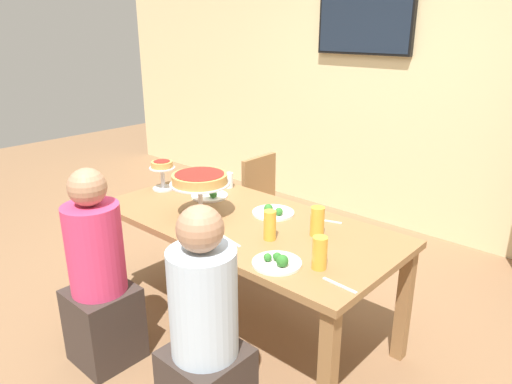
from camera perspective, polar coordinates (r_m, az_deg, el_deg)
The scene contains 19 objects.
ground_plane at distance 3.17m, azimuth -1.25°, elevation -15.80°, with size 12.00×12.00×0.00m, color #846042.
rear_partition at distance 4.47m, azimuth 18.77°, elevation 12.98°, with size 8.00×0.12×2.80m, color beige.
dining_table at distance 2.84m, azimuth -1.35°, elevation -4.96°, with size 1.85×0.88×0.74m.
television at distance 4.59m, azimuth 12.91°, elevation 19.05°, with size 0.94×0.05×0.52m.
diner_near_right at distance 2.23m, azimuth -6.16°, elevation -17.66°, with size 0.34×0.34×1.15m.
diner_near_left at distance 2.79m, azimuth -18.35°, elevation -10.36°, with size 0.34×0.34×1.15m.
chair_far_left at distance 3.71m, azimuth 1.64°, elevation -1.78°, with size 0.40×0.40×0.87m.
deep_dish_pizza_stand at distance 2.82m, azimuth -6.79°, elevation 1.35°, with size 0.36×0.36×0.27m.
personal_pizza_stand at distance 3.35m, azimuth -11.22°, elevation 2.63°, with size 0.18×0.18×0.21m.
salad_plate_near_diner at distance 3.18m, azimuth -5.54°, elevation -0.40°, with size 0.24×0.24×0.06m.
salad_plate_far_diner at distance 2.29m, azimuth 2.67°, elevation -8.38°, with size 0.24×0.24×0.07m.
salad_plate_spare at distance 2.89m, azimuth 2.06°, elevation -2.42°, with size 0.26×0.26×0.07m.
beer_glass_amber_tall at distance 2.26m, azimuth 7.67°, elevation -7.27°, with size 0.07×0.07×0.16m, color gold.
beer_glass_amber_short at distance 2.60m, azimuth 7.39°, elevation -3.53°, with size 0.08×0.08×0.16m, color gold.
beer_glass_amber_spare at distance 2.53m, azimuth 1.68°, elevation -4.02°, with size 0.07×0.07×0.16m, color gold.
water_glass_clear_near at distance 3.35m, azimuth -3.33°, elevation 1.43°, with size 0.06×0.06×0.11m, color white.
cutlery_fork_near at distance 2.55m, azimuth -3.14°, elevation -5.88°, with size 0.18×0.02×0.01m, color silver.
cutlery_knife_near at distance 2.82m, azimuth 8.51°, elevation -3.45°, with size 0.18×0.02×0.01m, color silver.
cutlery_fork_far at distance 2.17m, azimuth 10.02°, elevation -11.00°, with size 0.18×0.02×0.01m, color silver.
Camera 1 is at (1.78, -1.88, 1.84)m, focal length 33.22 mm.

